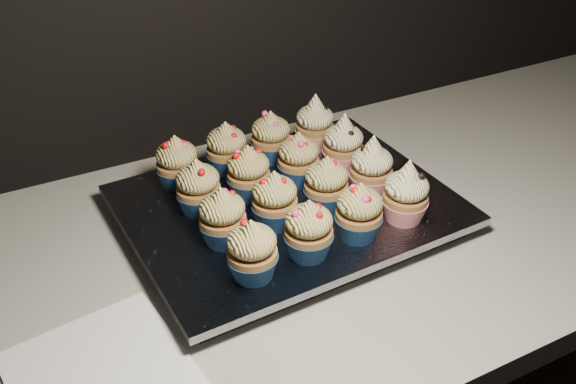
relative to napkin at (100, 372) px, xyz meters
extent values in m
cube|color=beige|center=(0.37, 0.12, -0.02)|extent=(2.44, 0.64, 0.04)
cube|color=white|center=(0.00, 0.00, 0.00)|extent=(0.20, 0.20, 0.00)
cube|color=black|center=(0.31, 0.16, 0.01)|extent=(0.43, 0.33, 0.02)
cube|color=silver|center=(0.31, 0.16, 0.03)|extent=(0.47, 0.37, 0.01)
cone|color=navy|center=(0.20, 0.03, 0.05)|extent=(0.06, 0.06, 0.03)
ellipsoid|color=#DBC56E|center=(0.20, 0.03, 0.09)|extent=(0.06, 0.06, 0.04)
cone|color=#DBC56E|center=(0.20, 0.03, 0.11)|extent=(0.03, 0.03, 0.02)
cone|color=navy|center=(0.28, 0.04, 0.05)|extent=(0.06, 0.06, 0.03)
ellipsoid|color=#DBC56E|center=(0.28, 0.04, 0.09)|extent=(0.06, 0.06, 0.04)
cone|color=#DBC56E|center=(0.28, 0.04, 0.11)|extent=(0.03, 0.03, 0.02)
cone|color=navy|center=(0.36, 0.04, 0.05)|extent=(0.06, 0.06, 0.03)
ellipsoid|color=#DBC56E|center=(0.36, 0.04, 0.09)|extent=(0.06, 0.06, 0.04)
cone|color=#DBC56E|center=(0.36, 0.04, 0.11)|extent=(0.03, 0.03, 0.02)
cone|color=red|center=(0.44, 0.05, 0.05)|extent=(0.06, 0.06, 0.03)
ellipsoid|color=#FEF3B2|center=(0.44, 0.05, 0.09)|extent=(0.06, 0.06, 0.04)
cone|color=#FEF3B2|center=(0.44, 0.05, 0.11)|extent=(0.03, 0.03, 0.03)
cone|color=navy|center=(0.20, 0.11, 0.05)|extent=(0.06, 0.06, 0.03)
ellipsoid|color=#DBC56E|center=(0.20, 0.11, 0.09)|extent=(0.06, 0.06, 0.04)
cone|color=#DBC56E|center=(0.20, 0.11, 0.11)|extent=(0.03, 0.03, 0.02)
cone|color=navy|center=(0.27, 0.12, 0.05)|extent=(0.06, 0.06, 0.03)
ellipsoid|color=#DBC56E|center=(0.27, 0.12, 0.09)|extent=(0.06, 0.06, 0.04)
cone|color=#DBC56E|center=(0.27, 0.12, 0.11)|extent=(0.03, 0.03, 0.02)
cone|color=navy|center=(0.35, 0.12, 0.05)|extent=(0.06, 0.06, 0.03)
ellipsoid|color=#DBC56E|center=(0.35, 0.12, 0.09)|extent=(0.06, 0.06, 0.04)
cone|color=#DBC56E|center=(0.35, 0.12, 0.11)|extent=(0.03, 0.03, 0.02)
cone|color=red|center=(0.43, 0.12, 0.05)|extent=(0.06, 0.06, 0.03)
ellipsoid|color=#FEF3B2|center=(0.43, 0.12, 0.09)|extent=(0.06, 0.06, 0.04)
cone|color=#FEF3B2|center=(0.43, 0.12, 0.11)|extent=(0.03, 0.03, 0.03)
cone|color=navy|center=(0.19, 0.19, 0.05)|extent=(0.06, 0.06, 0.03)
ellipsoid|color=#DBC56E|center=(0.19, 0.19, 0.09)|extent=(0.06, 0.06, 0.04)
cone|color=#DBC56E|center=(0.19, 0.19, 0.11)|extent=(0.03, 0.03, 0.02)
cone|color=navy|center=(0.27, 0.20, 0.05)|extent=(0.06, 0.06, 0.03)
ellipsoid|color=#DBC56E|center=(0.27, 0.20, 0.09)|extent=(0.06, 0.06, 0.04)
cone|color=#DBC56E|center=(0.27, 0.20, 0.11)|extent=(0.03, 0.03, 0.02)
cone|color=navy|center=(0.35, 0.20, 0.05)|extent=(0.06, 0.06, 0.03)
ellipsoid|color=#DBC56E|center=(0.35, 0.20, 0.09)|extent=(0.06, 0.06, 0.04)
cone|color=#DBC56E|center=(0.35, 0.20, 0.11)|extent=(0.03, 0.03, 0.02)
cone|color=red|center=(0.43, 0.20, 0.05)|extent=(0.06, 0.06, 0.03)
ellipsoid|color=#FEF3B2|center=(0.43, 0.20, 0.09)|extent=(0.06, 0.06, 0.04)
cone|color=#FEF3B2|center=(0.43, 0.20, 0.11)|extent=(0.03, 0.03, 0.03)
cone|color=navy|center=(0.19, 0.27, 0.05)|extent=(0.06, 0.06, 0.03)
ellipsoid|color=#DBC56E|center=(0.19, 0.27, 0.09)|extent=(0.06, 0.06, 0.04)
cone|color=#DBC56E|center=(0.19, 0.27, 0.11)|extent=(0.03, 0.03, 0.02)
cone|color=navy|center=(0.27, 0.28, 0.05)|extent=(0.06, 0.06, 0.03)
ellipsoid|color=#DBC56E|center=(0.27, 0.28, 0.09)|extent=(0.06, 0.06, 0.04)
cone|color=#DBC56E|center=(0.27, 0.28, 0.11)|extent=(0.03, 0.03, 0.02)
cone|color=navy|center=(0.35, 0.28, 0.05)|extent=(0.06, 0.06, 0.03)
ellipsoid|color=#DBC56E|center=(0.35, 0.28, 0.09)|extent=(0.06, 0.06, 0.04)
cone|color=#DBC56E|center=(0.35, 0.28, 0.11)|extent=(0.03, 0.03, 0.02)
cone|color=red|center=(0.43, 0.28, 0.05)|extent=(0.06, 0.06, 0.03)
ellipsoid|color=#FEF3B2|center=(0.43, 0.28, 0.09)|extent=(0.06, 0.06, 0.04)
cone|color=#FEF3B2|center=(0.43, 0.28, 0.11)|extent=(0.03, 0.03, 0.03)
camera|label=1|loc=(-0.04, -0.52, 0.56)|focal=40.00mm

